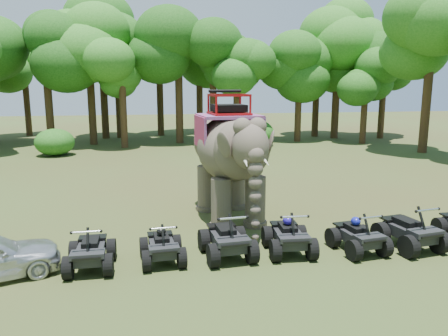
{
  "coord_description": "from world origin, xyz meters",
  "views": [
    {
      "loc": [
        -2.48,
        -13.04,
        4.72
      ],
      "look_at": [
        0.0,
        1.2,
        1.9
      ],
      "focal_mm": 35.0,
      "sensor_mm": 36.0,
      "label": 1
    }
  ],
  "objects": [
    {
      "name": "tree_1",
      "position": [
        4.21,
        19.78,
        3.53
      ],
      "size": [
        4.94,
        4.94,
        7.06
      ],
      "primitive_type": null,
      "color": "#195114",
      "rests_on": "ground"
    },
    {
      "name": "tree_34",
      "position": [
        -6.13,
        25.96,
        5.23
      ],
      "size": [
        7.32,
        7.32,
        10.45
      ],
      "primitive_type": null,
      "color": "#195114",
      "rests_on": "ground"
    },
    {
      "name": "atv_2",
      "position": [
        -0.45,
        -1.85,
        0.66
      ],
      "size": [
        1.45,
        1.9,
        1.33
      ],
      "primitive_type": null,
      "rotation": [
        0.0,
        0.0,
        0.08
      ],
      "color": "black",
      "rests_on": "ground"
    },
    {
      "name": "tree_28",
      "position": [
        -1.33,
        27.39,
        4.77
      ],
      "size": [
        6.68,
        6.68,
        9.55
      ],
      "primitive_type": null,
      "color": "#195114",
      "rests_on": "ground"
    },
    {
      "name": "atv_4",
      "position": [
        3.28,
        -2.12,
        0.6
      ],
      "size": [
        1.4,
        1.78,
        1.21
      ],
      "primitive_type": null,
      "rotation": [
        0.0,
        0.0,
        0.14
      ],
      "color": "black",
      "rests_on": "ground"
    },
    {
      "name": "tree_2",
      "position": [
        9.58,
        21.08,
        3.74
      ],
      "size": [
        5.24,
        5.24,
        7.49
      ],
      "primitive_type": null,
      "color": "#195114",
      "rests_on": "ground"
    },
    {
      "name": "atv_0",
      "position": [
        -4.05,
        -2.02,
        0.61
      ],
      "size": [
        1.2,
        1.64,
        1.21
      ],
      "primitive_type": null,
      "rotation": [
        0.0,
        0.0,
        0.01
      ],
      "color": "black",
      "rests_on": "ground"
    },
    {
      "name": "atv_5",
      "position": [
        4.88,
        -2.11,
        0.68
      ],
      "size": [
        1.6,
        2.01,
        1.35
      ],
      "primitive_type": null,
      "rotation": [
        0.0,
        0.0,
        0.16
      ],
      "color": "black",
      "rests_on": "ground"
    },
    {
      "name": "tree_40",
      "position": [
        2.66,
        21.48,
        4.04
      ],
      "size": [
        5.65,
        5.65,
        8.07
      ],
      "primitive_type": null,
      "color": "#195114",
      "rests_on": "ground"
    },
    {
      "name": "tree_32",
      "position": [
        -4.95,
        26.34,
        4.01
      ],
      "size": [
        5.61,
        5.61,
        8.02
      ],
      "primitive_type": null,
      "color": "#195114",
      "rests_on": "ground"
    },
    {
      "name": "tree_30",
      "position": [
        2.41,
        28.52,
        5.16
      ],
      "size": [
        7.22,
        7.22,
        10.31
      ],
      "primitive_type": null,
      "color": "#195114",
      "rests_on": "ground"
    },
    {
      "name": "elephant",
      "position": [
        0.28,
        1.67,
        2.23
      ],
      "size": [
        2.78,
        5.49,
        4.47
      ],
      "primitive_type": null,
      "rotation": [
        0.0,
        0.0,
        0.08
      ],
      "color": "brown",
      "rests_on": "ground"
    },
    {
      "name": "tree_25",
      "position": [
        -9.68,
        21.27,
        4.47
      ],
      "size": [
        6.26,
        6.26,
        8.94
      ],
      "primitive_type": null,
      "color": "#195114",
      "rests_on": "ground"
    },
    {
      "name": "tree_26",
      "position": [
        -4.24,
        19.88,
        3.37
      ],
      "size": [
        4.72,
        4.72,
        6.75
      ],
      "primitive_type": null,
      "color": "#195114",
      "rests_on": "ground"
    },
    {
      "name": "atv_1",
      "position": [
        -2.22,
        -1.9,
        0.57
      ],
      "size": [
        1.23,
        1.62,
        1.14
      ],
      "primitive_type": null,
      "rotation": [
        0.0,
        0.0,
        0.07
      ],
      "color": "black",
      "rests_on": "ground"
    },
    {
      "name": "tree_36",
      "position": [
        13.54,
        22.76,
        5.46
      ],
      "size": [
        7.64,
        7.64,
        10.91
      ],
      "primitive_type": null,
      "color": "#195114",
      "rests_on": "ground"
    },
    {
      "name": "tree_33",
      "position": [
        -13.19,
        29.12,
        3.94
      ],
      "size": [
        5.52,
        5.52,
        7.89
      ],
      "primitive_type": null,
      "color": "#195114",
      "rests_on": "ground"
    },
    {
      "name": "atv_3",
      "position": [
        1.32,
        -1.86,
        0.63
      ],
      "size": [
        1.36,
        1.79,
        1.27
      ],
      "primitive_type": null,
      "rotation": [
        0.0,
        0.0,
        -0.07
      ],
      "color": "black",
      "rests_on": "ground"
    },
    {
      "name": "ground",
      "position": [
        0.0,
        0.0,
        0.0
      ],
      "size": [
        110.0,
        110.0,
        0.0
      ],
      "primitive_type": "plane",
      "color": "#47381E",
      "rests_on": "ground"
    },
    {
      "name": "tree_41",
      "position": [
        -6.73,
        22.2,
        4.63
      ],
      "size": [
        6.49,
        6.49,
        9.27
      ],
      "primitive_type": null,
      "color": "#195114",
      "rests_on": "ground"
    },
    {
      "name": "tree_37",
      "position": [
        17.42,
        21.9,
        3.94
      ],
      "size": [
        5.51,
        5.51,
        7.88
      ],
      "primitive_type": null,
      "color": "#195114",
      "rests_on": "ground"
    },
    {
      "name": "tree_27",
      "position": [
        12.32,
        24.23,
        4.61
      ],
      "size": [
        6.45,
        6.45,
        9.22
      ],
      "primitive_type": null,
      "color": "#195114",
      "rests_on": "ground"
    },
    {
      "name": "tree_4",
      "position": [
        16.19,
        14.05,
        4.93
      ],
      "size": [
        6.91,
        6.91,
        9.87
      ],
      "primitive_type": null,
      "color": "#195114",
      "rests_on": "ground"
    },
    {
      "name": "tree_0",
      "position": [
        0.0,
        21.87,
        4.87
      ],
      "size": [
        6.81,
        6.81,
        9.73
      ],
      "primitive_type": null,
      "color": "#195114",
      "rests_on": "ground"
    },
    {
      "name": "tree_3",
      "position": [
        14.27,
        19.0,
        3.28
      ],
      "size": [
        4.59,
        4.59,
        6.56
      ],
      "primitive_type": null,
      "color": "#195114",
      "rests_on": "ground"
    }
  ]
}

